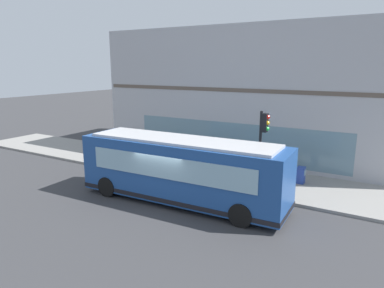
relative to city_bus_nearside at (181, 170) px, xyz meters
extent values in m
plane|color=#38383A|center=(-0.46, 0.41, -1.55)|extent=(120.00, 120.00, 0.00)
cube|color=gray|center=(4.53, 0.41, -1.48)|extent=(4.77, 40.00, 0.15)
cube|color=#A8A8AD|center=(11.30, 0.41, 2.87)|extent=(8.78, 20.47, 8.85)
cube|color=brown|center=(7.06, 0.41, 3.31)|extent=(0.36, 20.06, 0.24)
cube|color=slate|center=(6.96, 0.41, 0.05)|extent=(0.12, 14.33, 2.40)
cube|color=#1E478C|center=(0.00, -0.02, 0.05)|extent=(2.83, 10.08, 2.70)
cube|color=silver|center=(0.00, -0.02, 1.46)|extent=(2.42, 9.07, 0.12)
cube|color=#8CB2C6|center=(-0.17, 4.96, 0.50)|extent=(2.20, 0.15, 1.20)
cube|color=#8CB2C6|center=(1.27, 0.03, 0.45)|extent=(0.33, 8.20, 1.00)
cube|color=#8CB2C6|center=(-1.27, -0.06, 0.45)|extent=(0.33, 8.20, 1.00)
cube|color=black|center=(0.00, -0.02, -1.12)|extent=(2.87, 10.12, 0.20)
cylinder|color=black|center=(1.03, 3.62, -1.05)|extent=(0.33, 1.01, 1.00)
cylinder|color=black|center=(-1.27, 3.54, -1.05)|extent=(0.33, 1.01, 1.00)
cylinder|color=black|center=(1.26, -3.37, -1.05)|extent=(0.33, 1.01, 1.00)
cylinder|color=black|center=(-1.04, -3.45, -1.05)|extent=(0.33, 1.01, 1.00)
cylinder|color=black|center=(2.65, -2.86, 0.64)|extent=(0.14, 0.14, 4.09)
cube|color=black|center=(2.65, -3.05, 2.14)|extent=(0.32, 0.24, 0.90)
sphere|color=red|center=(2.65, -3.18, 2.42)|extent=(0.20, 0.20, 0.20)
sphere|color=yellow|center=(2.65, -3.18, 2.14)|extent=(0.20, 0.20, 0.20)
sphere|color=green|center=(2.65, -3.18, 1.86)|extent=(0.20, 0.20, 0.20)
cylinder|color=red|center=(6.34, -1.52, -1.13)|extent=(0.24, 0.24, 0.55)
sphere|color=red|center=(6.34, -1.52, -0.77)|extent=(0.22, 0.22, 0.22)
cylinder|color=red|center=(6.34, -1.69, -1.08)|extent=(0.10, 0.12, 0.10)
cylinder|color=red|center=(6.51, -1.52, -1.08)|extent=(0.12, 0.10, 0.10)
cylinder|color=#3F8C4C|center=(5.76, 4.26, -1.01)|extent=(0.14, 0.14, 0.78)
cylinder|color=#3F8C4C|center=(5.63, 4.38, -1.01)|extent=(0.14, 0.14, 0.78)
cylinder|color=#3F8C4C|center=(5.70, 4.32, -0.31)|extent=(0.32, 0.32, 0.62)
sphere|color=beige|center=(5.70, 4.32, 0.10)|extent=(0.21, 0.21, 0.21)
cylinder|color=gold|center=(4.57, 7.33, -1.01)|extent=(0.14, 0.14, 0.79)
cylinder|color=gold|center=(4.73, 7.25, -1.01)|extent=(0.14, 0.14, 0.79)
cylinder|color=#8C3F8C|center=(4.65, 7.29, -0.30)|extent=(0.32, 0.32, 0.62)
sphere|color=beige|center=(4.65, 7.29, 0.12)|extent=(0.21, 0.21, 0.21)
cylinder|color=#3359A5|center=(2.85, 1.35, -1.03)|extent=(0.14, 0.14, 0.75)
cylinder|color=#3359A5|center=(3.01, 1.44, -1.03)|extent=(0.14, 0.14, 0.75)
cylinder|color=black|center=(2.93, 1.39, -0.35)|extent=(0.32, 0.32, 0.60)
sphere|color=brown|center=(2.93, 1.39, 0.05)|extent=(0.20, 0.20, 0.20)
cube|color=#263F99|center=(5.15, -4.36, -0.95)|extent=(0.44, 0.40, 0.90)
cube|color=#8CB2C6|center=(5.15, -4.57, -0.77)|extent=(0.35, 0.03, 0.30)
camera|label=1|loc=(-13.13, -8.27, 4.77)|focal=32.29mm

